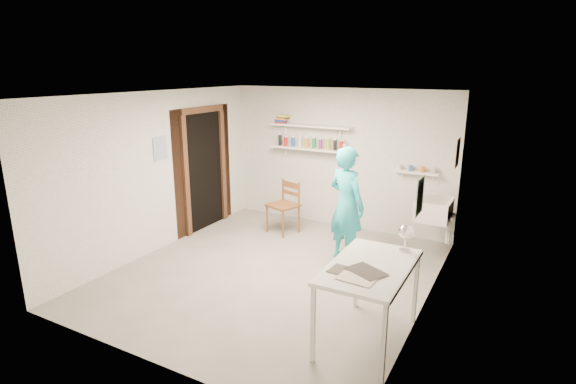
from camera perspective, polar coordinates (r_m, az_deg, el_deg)
The scene contains 27 objects.
floor at distance 6.28m, azimuth -1.77°, elevation -10.23°, with size 4.00×4.50×0.02m, color slate.
ceiling at distance 5.67m, azimuth -1.97°, elevation 12.40°, with size 4.00×4.50×0.02m, color silver.
wall_back at distance 7.84m, azimuth 6.50°, elevation 4.24°, with size 4.00×0.02×2.40m, color silver.
wall_front at distance 4.17m, azimuth -17.82°, elevation -6.58°, with size 4.00×0.02×2.40m, color silver.
wall_left at distance 7.06m, azimuth -16.11°, elevation 2.48°, with size 0.02×4.50×2.40m, color silver.
wall_right at distance 5.18m, azimuth 17.73°, elevation -2.25°, with size 0.02×4.50×2.40m, color silver.
doorway_recess at distance 7.85m, azimuth -10.58°, elevation 2.60°, with size 0.02×0.90×2.00m, color black.
corridor_box at distance 8.30m, azimuth -14.43°, elevation 3.41°, with size 1.40×1.50×2.10m, color brown.
door_lintel at distance 7.68m, azimuth -10.85°, elevation 10.24°, with size 0.06×1.05×0.10m, color brown.
door_jamb_near at distance 7.47m, azimuth -12.85°, elevation 1.81°, with size 0.06×0.10×2.00m, color brown.
door_jamb_far at distance 8.23m, azimuth -8.29°, elevation 3.28°, with size 0.06×0.10×2.00m, color brown.
shelf_lower at distance 7.90m, azimuth 2.80°, elevation 5.50°, with size 1.50×0.22×0.03m, color white.
shelf_upper at distance 7.84m, azimuth 2.84°, elevation 8.38°, with size 1.50×0.22×0.03m, color white.
ledge_shelf at distance 7.39m, azimuth 15.96°, elevation 2.41°, with size 0.70×0.14×0.03m, color white.
poster_left at distance 7.02m, azimuth -15.91°, elevation 5.33°, with size 0.01×0.28×0.36m, color #334C7F.
poster_right_a at distance 6.84m, azimuth 20.74°, elevation 4.68°, with size 0.01×0.34×0.42m, color #995933.
poster_right_b at distance 4.58m, azimuth 16.42°, elevation -0.50°, with size 0.01×0.30×0.38m, color #3F724C.
belfast_sink at distance 6.97m, azimuth 18.04°, elevation -2.10°, with size 0.48×0.60×0.30m, color white.
man at distance 6.42m, azimuth 7.44°, elevation -1.63°, with size 0.61×0.40×1.68m, color #26B6C0.
wall_clock at distance 6.55m, azimuth 7.47°, elevation 1.28°, with size 0.30×0.30×0.04m, color beige.
wooden_chair at distance 7.55m, azimuth -0.65°, elevation -1.71°, with size 0.45×0.43×0.97m, color brown.
work_table at distance 4.73m, azimuth 10.17°, elevation -13.74°, with size 0.76×1.26×0.84m, color silver.
desk_lamp at distance 4.87m, azimuth 14.75°, elevation -4.91°, with size 0.16×0.16×0.16m, color silver.
spray_cans at distance 7.88m, azimuth 2.81°, elevation 6.22°, with size 1.32×0.06×0.17m.
book_stack at distance 8.08m, azimuth -0.78°, elevation 9.22°, with size 0.26×0.14×0.14m.
ledge_pots at distance 7.38m, azimuth 16.00°, elevation 2.86°, with size 0.48×0.07×0.09m.
papers at distance 4.54m, azimuth 10.42°, elevation -9.02°, with size 0.30×0.22×0.02m.
Camera 1 is at (2.86, -4.89, 2.71)m, focal length 28.00 mm.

